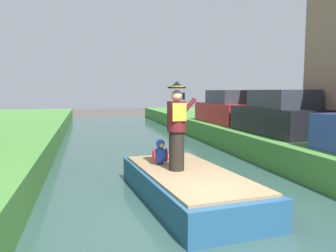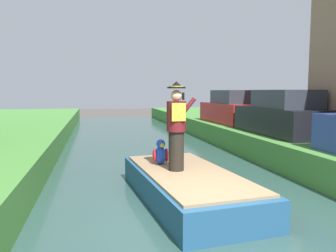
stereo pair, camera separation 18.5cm
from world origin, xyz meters
The scene contains 7 objects.
ground_plane centered at (0.00, 0.00, 0.00)m, with size 80.00×80.00×0.00m, color #4C4742.
canal_water centered at (0.00, 0.00, 0.05)m, with size 6.12×48.00×0.10m, color #2D4C47.
boat centered at (0.00, 1.54, 0.40)m, with size 2.22×4.36×0.61m.
person_pirate centered at (-0.20, 1.69, 1.64)m, with size 0.61×0.42×1.85m.
parrot_plush centered at (-0.41, 2.34, 0.95)m, with size 0.36×0.35×0.57m.
parked_car_dark centered at (4.39, 5.23, 1.53)m, with size 1.71×4.01×1.50m.
parked_car_red centered at (4.39, 9.50, 1.53)m, with size 1.81×4.04×1.50m.
Camera 2 is at (-1.85, -5.00, 2.36)m, focal length 35.87 mm.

